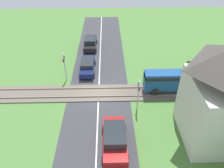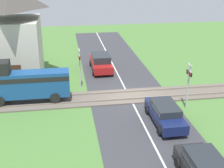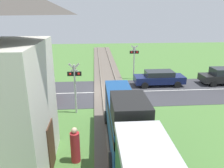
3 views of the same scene
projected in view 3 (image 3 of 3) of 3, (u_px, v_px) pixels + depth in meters
ground_plane at (111, 92)px, 18.48m from camera, size 60.00×60.00×0.00m
road_surface at (111, 92)px, 18.47m from camera, size 48.00×6.40×0.02m
track_bed at (111, 91)px, 18.45m from camera, size 2.80×48.00×0.24m
train at (136, 159)px, 7.19m from camera, size 1.58×12.91×3.18m
car_near_crossing at (159, 78)px, 19.94m from camera, size 4.54×1.79×1.39m
car_far_side at (22, 91)px, 16.34m from camera, size 4.55×2.00×1.63m
crossing_signal_west_approach at (134, 58)px, 21.51m from camera, size 0.90×0.18×3.43m
crossing_signal_east_approach at (75, 82)px, 14.07m from camera, size 0.90×0.18×3.43m
pedestrian_by_station at (75, 146)px, 9.73m from camera, size 0.42×0.42×1.71m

